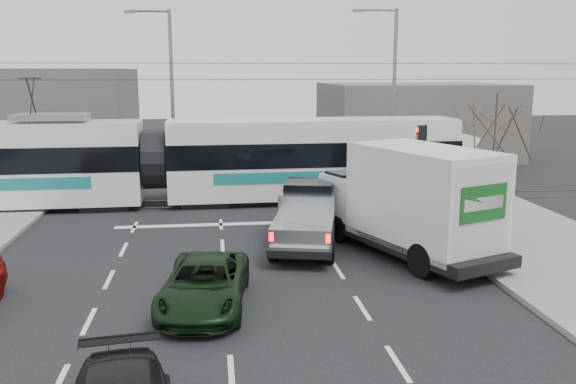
{
  "coord_description": "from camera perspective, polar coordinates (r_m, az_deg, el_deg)",
  "views": [
    {
      "loc": [
        -1.97,
        -17.17,
        5.89
      ],
      "look_at": [
        0.58,
        3.15,
        1.8
      ],
      "focal_mm": 38.0,
      "sensor_mm": 36.0,
      "label": 1
    }
  ],
  "objects": [
    {
      "name": "street_lamp_far",
      "position": [
        33.25,
        -11.13,
        9.75
      ],
      "size": [
        2.38,
        0.25,
        9.0
      ],
      "color": "slate",
      "rests_on": "ground"
    },
    {
      "name": "sidewalk_right",
      "position": [
        21.18,
        24.52,
        -5.69
      ],
      "size": [
        6.0,
        60.0,
        0.15
      ],
      "primitive_type": "cube",
      "color": "gray",
      "rests_on": "ground"
    },
    {
      "name": "rails",
      "position": [
        27.86,
        -2.94,
        -0.9
      ],
      "size": [
        60.0,
        1.6,
        0.03
      ],
      "primitive_type": "cube",
      "color": "#33302D",
      "rests_on": "ground"
    },
    {
      "name": "bare_tree",
      "position": [
        21.97,
        18.79,
        5.22
      ],
      "size": [
        2.4,
        2.4,
        5.0
      ],
      "color": "#47382B",
      "rests_on": "ground"
    },
    {
      "name": "green_car",
      "position": [
        15.64,
        -7.81,
        -8.55
      ],
      "size": [
        2.55,
        4.61,
        1.22
      ],
      "primitive_type": "imported",
      "rotation": [
        0.0,
        0.0,
        -0.12
      ],
      "color": "black",
      "rests_on": "ground"
    },
    {
      "name": "navy_pickup",
      "position": [
        22.07,
        13.09,
        -1.27
      ],
      "size": [
        3.58,
        6.12,
        2.43
      ],
      "rotation": [
        0.0,
        0.0,
        -0.27
      ],
      "color": "black",
      "rests_on": "ground"
    },
    {
      "name": "catenary",
      "position": [
        27.31,
        -3.02,
        7.06
      ],
      "size": [
        60.0,
        0.2,
        7.0
      ],
      "color": "black",
      "rests_on": "ground"
    },
    {
      "name": "building_right",
      "position": [
        43.6,
        11.64,
        6.61
      ],
      "size": [
        12.0,
        10.0,
        5.0
      ],
      "primitive_type": "cube",
      "color": "#625D58",
      "rests_on": "ground"
    },
    {
      "name": "silver_pickup",
      "position": [
        21.0,
        1.81,
        -2.12
      ],
      "size": [
        3.17,
        5.93,
        2.05
      ],
      "rotation": [
        0.0,
        0.0,
        -0.23
      ],
      "color": "black",
      "rests_on": "ground"
    },
    {
      "name": "traffic_signal",
      "position": [
        25.32,
        12.41,
        3.89
      ],
      "size": [
        0.44,
        0.44,
        3.6
      ],
      "color": "black",
      "rests_on": "ground"
    },
    {
      "name": "street_lamp_near",
      "position": [
        32.53,
        9.58,
        9.78
      ],
      "size": [
        2.38,
        0.25,
        9.0
      ],
      "color": "slate",
      "rests_on": "ground"
    },
    {
      "name": "building_left",
      "position": [
        41.07,
        -24.31,
        6.27
      ],
      "size": [
        14.0,
        10.0,
        6.0
      ],
      "primitive_type": "cube",
      "color": "#625D58",
      "rests_on": "ground"
    },
    {
      "name": "ground",
      "position": [
        18.25,
        -0.58,
        -7.53
      ],
      "size": [
        120.0,
        120.0,
        0.0
      ],
      "primitive_type": "plane",
      "color": "black",
      "rests_on": "ground"
    },
    {
      "name": "tram",
      "position": [
        27.48,
        -12.46,
        2.84
      ],
      "size": [
        27.29,
        3.21,
        5.56
      ],
      "rotation": [
        0.0,
        0.0,
        0.02
      ],
      "color": "white",
      "rests_on": "ground"
    },
    {
      "name": "box_truck",
      "position": [
        19.85,
        11.35,
        -0.92
      ],
      "size": [
        4.92,
        7.55,
        3.57
      ],
      "rotation": [
        0.0,
        0.0,
        0.38
      ],
      "color": "black",
      "rests_on": "ground"
    }
  ]
}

